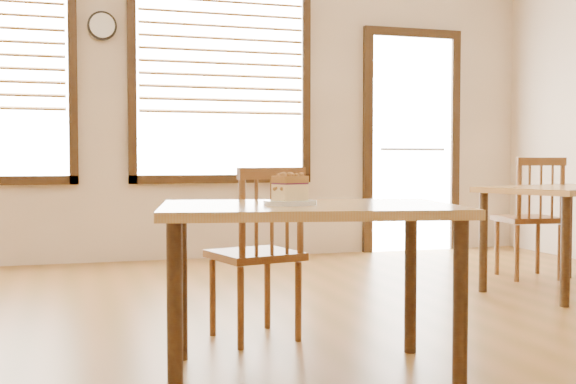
# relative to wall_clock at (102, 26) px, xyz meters

# --- Properties ---
(ground) EXTENTS (8.00, 8.00, 0.00)m
(ground) POSITION_rel_wall_clock_xyz_m (0.80, -3.96, -2.15)
(ground) COLOR brown
(window_right) EXTENTS (1.76, 0.10, 1.96)m
(window_right) POSITION_rel_wall_clock_xyz_m (1.10, 0.01, -0.34)
(window_right) COLOR white
(window_right) RESTS_ON room_shell
(entry_door) EXTENTS (1.08, 0.06, 2.29)m
(entry_door) POSITION_rel_wall_clock_xyz_m (3.10, 0.02, -0.95)
(entry_door) COLOR white
(entry_door) RESTS_ON ground
(wall_clock) EXTENTS (0.26, 0.05, 0.26)m
(wall_clock) POSITION_rel_wall_clock_xyz_m (0.00, 0.00, 0.00)
(wall_clock) COLOR black
(wall_clock) RESTS_ON room_shell
(cafe_table_main) EXTENTS (1.38, 1.04, 0.75)m
(cafe_table_main) POSITION_rel_wall_clock_xyz_m (0.68, -3.84, -1.49)
(cafe_table_main) COLOR #A67D40
(cafe_table_main) RESTS_ON ground
(cafe_chair_main) EXTENTS (0.50, 0.50, 0.91)m
(cafe_chair_main) POSITION_rel_wall_clock_xyz_m (0.63, -3.15, -1.69)
(cafe_chair_main) COLOR brown
(cafe_chair_main) RESTS_ON ground
(cafe_table_second) EXTENTS (1.38, 1.13, 0.75)m
(cafe_table_second) POSITION_rel_wall_clock_xyz_m (3.11, -2.42, -1.50)
(cafe_table_second) COLOR #A67D40
(cafe_table_second) RESTS_ON ground
(cafe_chair_second) EXTENTS (0.50, 0.50, 0.97)m
(cafe_chair_second) POSITION_rel_wall_clock_xyz_m (3.19, -1.87, -1.66)
(cafe_chair_second) COLOR brown
(cafe_chair_second) RESTS_ON ground
(plate) EXTENTS (0.23, 0.23, 0.02)m
(plate) POSITION_rel_wall_clock_xyz_m (0.59, -3.84, -1.39)
(plate) COLOR white
(plate) RESTS_ON cafe_table_main
(cake_slice) EXTENTS (0.16, 0.14, 0.12)m
(cake_slice) POSITION_rel_wall_clock_xyz_m (0.59, -3.84, -1.32)
(cake_slice) COLOR #DDBF7D
(cake_slice) RESTS_ON plate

